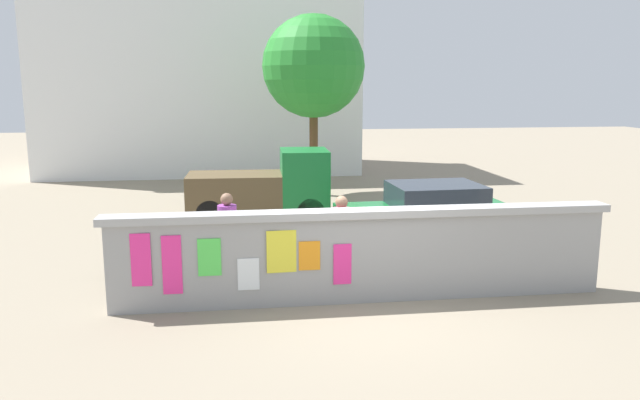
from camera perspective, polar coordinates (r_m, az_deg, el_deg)
name	(u,v)px	position (r m, az deg, el deg)	size (l,w,h in m)	color
ground	(307,206)	(18.05, -1.21, -0.60)	(60.00, 60.00, 0.00)	gray
poster_wall	(363,254)	(10.17, 3.97, -4.99)	(8.32, 0.42, 1.54)	#969696
auto_rickshaw_truck	(266,187)	(16.08, -4.97, 1.22)	(3.65, 1.62, 1.85)	black
car_parked	(429,215)	(13.65, 9.95, -1.33)	(3.86, 1.84, 1.40)	black
motorcycle	(265,236)	(12.73, -5.04, -3.32)	(1.90, 0.56, 0.87)	black
bicycle_near	(156,259)	(11.79, -14.89, -5.28)	(1.67, 0.57, 0.95)	black
person_walking	(341,231)	(10.85, 1.98, -2.91)	(0.39, 0.39, 1.62)	yellow
person_bystander	(227,228)	(11.22, -8.50, -2.56)	(0.35, 0.35, 1.62)	yellow
tree_roadside	(314,67)	(19.65, -0.60, 12.15)	(3.19, 3.19, 5.64)	brown
building_background	(202,65)	(26.18, -10.84, 12.10)	(12.54, 5.86, 8.48)	white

